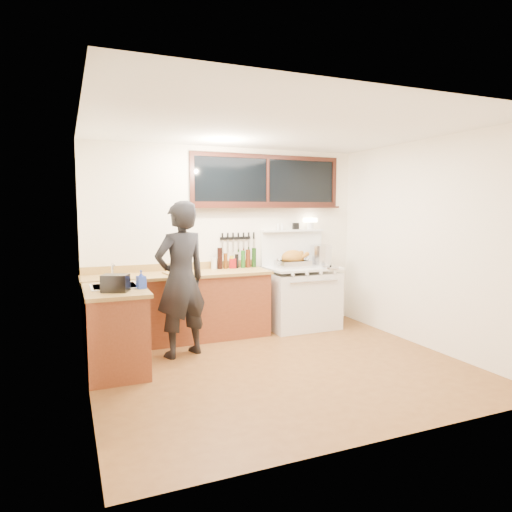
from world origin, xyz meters
name	(u,v)px	position (x,y,z in m)	size (l,w,h in m)	color
ground_plane	(281,368)	(0.00, 0.00, -0.01)	(4.00, 3.50, 0.02)	brown
room_shell	(282,217)	(0.00, 0.00, 1.65)	(4.10, 3.60, 2.65)	white
counter_back	(179,306)	(-0.80, 1.45, 0.45)	(2.44, 0.64, 1.00)	brown
counter_left	(115,329)	(-1.70, 0.62, 0.45)	(0.64, 1.09, 0.90)	brown
sink_unit	(115,291)	(-1.68, 0.70, 0.85)	(0.50, 0.45, 0.37)	white
vintage_stove	(301,296)	(1.00, 1.41, 0.47)	(1.02, 0.74, 1.60)	white
back_window	(268,186)	(0.60, 1.72, 2.06)	(2.32, 0.13, 0.77)	black
left_doorway	(89,291)	(-1.99, -0.55, 1.09)	(0.02, 1.04, 2.17)	black
knife_strip	(237,239)	(0.12, 1.73, 1.31)	(0.52, 0.03, 0.28)	black
man	(181,279)	(-0.92, 0.82, 0.92)	(0.78, 0.63, 1.83)	black
soap_bottle	(141,279)	(-1.43, 0.47, 1.00)	(0.10, 0.11, 0.20)	#2541BC
toaster	(115,283)	(-1.70, 0.38, 0.99)	(0.31, 0.27, 0.18)	black
cutting_board	(181,269)	(-0.77, 1.41, 0.95)	(0.46, 0.37, 0.14)	#A37F40
roast_turkey	(293,260)	(0.86, 1.39, 1.00)	(0.48, 0.35, 0.25)	silver
stockpot	(321,255)	(1.37, 1.49, 1.05)	(0.35, 0.35, 0.30)	silver
saucepan	(297,261)	(1.00, 1.54, 0.96)	(0.17, 0.29, 0.13)	silver
pot_lid	(331,267)	(1.31, 1.12, 0.91)	(0.31, 0.31, 0.04)	silver
coffee_tin	(233,263)	(0.02, 1.63, 0.97)	(0.11, 0.10, 0.14)	maroon
pitcher	(214,263)	(-0.25, 1.66, 0.98)	(0.10, 0.10, 0.16)	white
bottle_cluster	(237,259)	(0.09, 1.63, 1.03)	(0.59, 0.07, 0.30)	black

